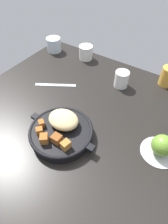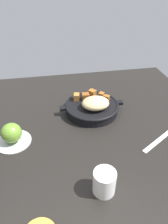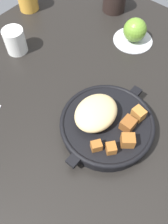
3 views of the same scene
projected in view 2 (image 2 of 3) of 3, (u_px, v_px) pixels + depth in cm
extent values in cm
cube|color=black|center=(89.00, 127.00, 84.17)|extent=(103.13, 95.32, 2.40)
cylinder|color=black|center=(92.00, 108.00, 89.67)|extent=(22.02, 22.02, 3.81)
torus|color=black|center=(92.00, 105.00, 88.74)|extent=(22.78, 22.78, 1.20)
cube|color=black|center=(63.00, 108.00, 87.11)|extent=(2.64, 2.40, 1.20)
cube|color=black|center=(119.00, 103.00, 90.67)|extent=(2.64, 2.40, 1.20)
ellipsoid|color=#DBBC7F|center=(96.00, 103.00, 85.06)|extent=(11.19, 9.10, 4.66)
cube|color=brown|center=(86.00, 97.00, 90.97)|extent=(3.11, 2.88, 2.87)
cube|color=#935623|center=(101.00, 95.00, 92.59)|extent=(3.07, 3.10, 2.27)
cube|color=#935623|center=(92.00, 93.00, 93.29)|extent=(3.86, 3.91, 2.94)
cube|color=#A86B2D|center=(77.00, 97.00, 90.60)|extent=(2.87, 3.32, 2.92)
cube|color=#935623|center=(107.00, 98.00, 90.60)|extent=(2.98, 2.87, 2.31)
cylinder|color=#B7BABF|center=(14.00, 141.00, 75.45)|extent=(12.60, 12.60, 0.60)
sphere|color=olive|center=(11.00, 133.00, 73.19)|extent=(7.18, 7.18, 7.18)
cube|color=silver|center=(160.00, 139.00, 76.39)|extent=(17.22, 11.14, 0.36)
cylinder|color=white|center=(104.00, 182.00, 57.32)|extent=(6.31, 6.31, 7.52)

